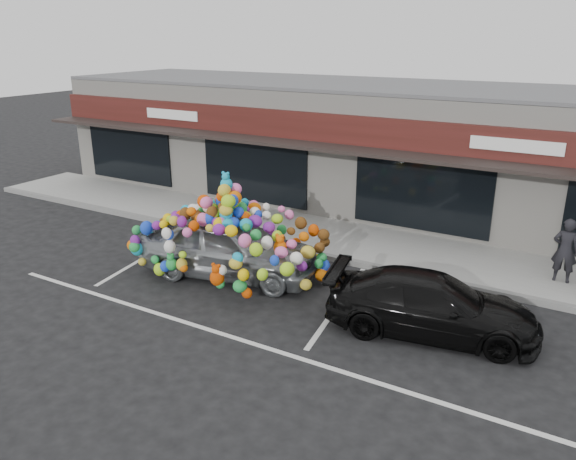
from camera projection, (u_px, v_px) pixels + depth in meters
The scene contains 10 objects.
ground at pixel (236, 282), 14.29m from camera, with size 90.00×90.00×0.00m, color black.
shop_building at pixel (368, 144), 20.45m from camera, with size 24.00×7.20×4.31m.
sidewalk at pixel (310, 233), 17.53m from camera, with size 26.00×3.00×0.15m, color gray.
kerb at pixel (286, 248), 16.30m from camera, with size 26.00×0.18×0.16m, color slate.
parking_stripe_left at pixel (148, 255), 15.97m from camera, with size 0.12×4.40×0.01m, color silver.
parking_stripe_mid at pixel (339, 304), 13.12m from camera, with size 0.12×4.40×0.01m, color silver.
lane_line at pixel (251, 343), 11.46m from camera, with size 14.00×0.12×0.01m, color silver.
toy_car at pixel (230, 240), 14.36m from camera, with size 3.33×5.23×2.87m.
black_sedan at pixel (432, 305), 11.69m from camera, with size 4.37×1.78×1.27m, color black.
pedestrian_a at pixel (565, 250), 13.72m from camera, with size 0.60×0.39×1.64m, color black.
Camera 1 is at (7.70, -10.61, 5.99)m, focal length 35.00 mm.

